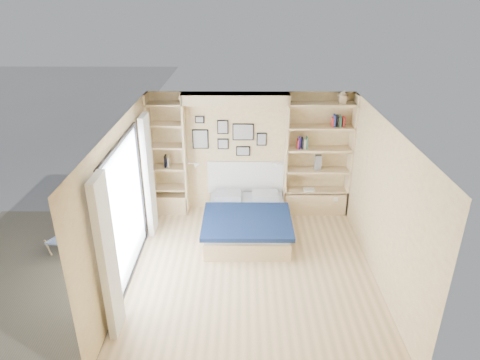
{
  "coord_description": "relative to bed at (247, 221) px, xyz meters",
  "views": [
    {
      "loc": [
        -0.15,
        -5.84,
        4.32
      ],
      "look_at": [
        -0.2,
        0.9,
        1.26
      ],
      "focal_mm": 32.0,
      "sensor_mm": 36.0,
      "label": 1
    }
  ],
  "objects": [
    {
      "name": "photo_gallery",
      "position": [
        -0.38,
        1.0,
        1.34
      ],
      "size": [
        1.48,
        0.02,
        0.82
      ],
      "color": "black",
      "rests_on": "ground"
    },
    {
      "name": "reading_lamps",
      "position": [
        -0.23,
        0.78,
        0.84
      ],
      "size": [
        1.92,
        0.12,
        0.15
      ],
      "color": "silver",
      "rests_on": "ground"
    },
    {
      "name": "room_shell",
      "position": [
        -0.31,
        0.3,
        0.81
      ],
      "size": [
        4.5,
        4.5,
        4.5
      ],
      "color": "#E2C888",
      "rests_on": "ground"
    },
    {
      "name": "shelf_decor",
      "position": [
        1.15,
        0.85,
        1.42
      ],
      "size": [
        3.52,
        0.23,
        2.03
      ],
      "color": "#A51E1E",
      "rests_on": "ground"
    },
    {
      "name": "ground",
      "position": [
        0.07,
        -1.22,
        -0.26
      ],
      "size": [
        4.5,
        4.5,
        0.0
      ],
      "primitive_type": "plane",
      "color": "#E3BD8C",
      "rests_on": "ground"
    },
    {
      "name": "bed",
      "position": [
        0.0,
        0.0,
        0.0
      ],
      "size": [
        1.61,
        2.02,
        1.07
      ],
      "color": "#D4B27E",
      "rests_on": "ground"
    },
    {
      "name": "deck_chair",
      "position": [
        -3.17,
        -0.5,
        0.11
      ],
      "size": [
        0.57,
        0.84,
        0.79
      ],
      "rotation": [
        0.0,
        0.0,
        -0.13
      ],
      "color": "tan",
      "rests_on": "ground"
    },
    {
      "name": "deck",
      "position": [
        -3.53,
        -1.22,
        -0.26
      ],
      "size": [
        3.2,
        4.0,
        0.05
      ],
      "primitive_type": "cube",
      "color": "#6B614E",
      "rests_on": "ground"
    }
  ]
}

